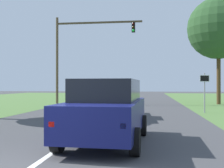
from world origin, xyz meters
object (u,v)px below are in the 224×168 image
Objects in this scene: traffic_light at (78,46)px; keep_moving_sign at (205,87)px; red_suv_near at (107,109)px; pickup_truck_lead at (110,100)px; oak_tree_right at (219,28)px.

traffic_light is 3.23× the size of keep_moving_sign.
red_suv_near is 1.90× the size of keep_moving_sign.
traffic_light reaches higher than red_suv_near.
red_suv_near is 7.11m from pickup_truck_lead.
oak_tree_right is (2.81, 8.55, 5.39)m from keep_moving_sign.
traffic_light is at bearing 143.58° from keep_moving_sign.
oak_tree_right is at bearing 71.80° from keep_moving_sign.
oak_tree_right reaches higher than pickup_truck_lead.
keep_moving_sign is (10.24, -7.56, -3.85)m from traffic_light.
pickup_truck_lead is 12.40m from traffic_light.
pickup_truck_lead is at bearing -151.77° from keep_moving_sign.
red_suv_near is 0.59× the size of traffic_light.
red_suv_near is at bearing -82.84° from pickup_truck_lead.
oak_tree_right is at bearing 4.36° from traffic_light.
oak_tree_right is (7.59, 18.65, 6.00)m from red_suv_near.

